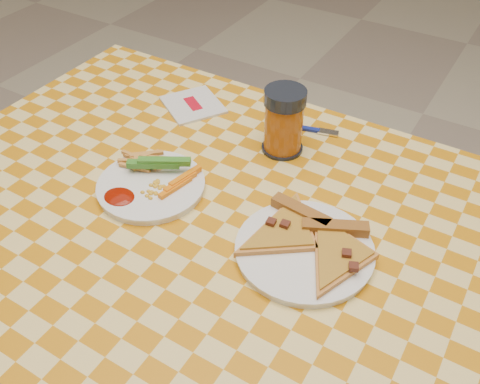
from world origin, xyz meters
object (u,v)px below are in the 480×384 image
Objects in this scene: plate_right at (304,251)px; drink_glass at (284,122)px; plate_left at (151,187)px; table at (226,250)px.

drink_glass reaches higher than plate_right.
drink_glass is (0.15, 0.24, 0.06)m from plate_left.
plate_left is at bearing 178.49° from table.
plate_right is at bearing 2.31° from table.
plate_left is 0.88× the size of plate_right.
plate_right is 0.30m from drink_glass.
plate_right is at bearing 0.31° from plate_left.
plate_right reaches higher than table.
plate_right is (0.32, 0.00, 0.00)m from plate_left.
plate_right is 1.64× the size of drink_glass.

